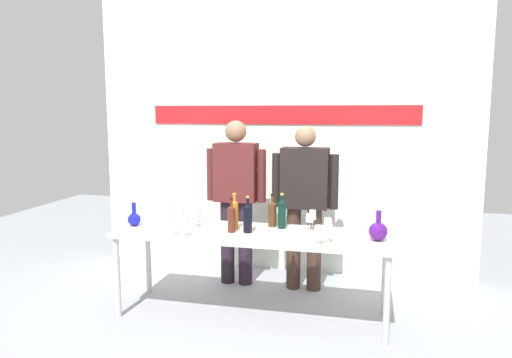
% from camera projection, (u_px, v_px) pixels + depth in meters
% --- Properties ---
extents(ground_plane, '(10.00, 10.00, 0.00)m').
position_uv_depth(ground_plane, '(252.00, 315.00, 4.14)').
color(ground_plane, '#9CA1AA').
extents(back_wall, '(4.13, 0.11, 3.00)m').
position_uv_depth(back_wall, '(281.00, 134.00, 5.20)').
color(back_wall, white).
rests_on(back_wall, ground).
extents(display_table, '(2.33, 0.68, 0.74)m').
position_uv_depth(display_table, '(252.00, 238.00, 4.04)').
color(display_table, beige).
rests_on(display_table, ground).
extents(decanter_blue_left, '(0.11, 0.11, 0.21)m').
position_uv_depth(decanter_blue_left, '(134.00, 219.00, 4.24)').
color(decanter_blue_left, '#151CBD').
rests_on(decanter_blue_left, display_table).
extents(decanter_blue_right, '(0.15, 0.15, 0.24)m').
position_uv_depth(decanter_blue_right, '(378.00, 231.00, 3.75)').
color(decanter_blue_right, '#511684').
rests_on(decanter_blue_right, display_table).
extents(presenter_left, '(0.61, 0.22, 1.66)m').
position_uv_depth(presenter_left, '(236.00, 192.00, 4.79)').
color(presenter_left, '#271B28').
rests_on(presenter_left, ground).
extents(presenter_right, '(0.64, 0.22, 1.61)m').
position_uv_depth(presenter_right, '(305.00, 197.00, 4.63)').
color(presenter_right, '#402D22').
rests_on(presenter_right, ground).
extents(wine_bottle_0, '(0.06, 0.06, 0.30)m').
position_uv_depth(wine_bottle_0, '(231.00, 218.00, 4.00)').
color(wine_bottle_0, '#552417').
rests_on(wine_bottle_0, display_table).
extents(wine_bottle_1, '(0.07, 0.07, 0.29)m').
position_uv_depth(wine_bottle_1, '(272.00, 213.00, 4.21)').
color(wine_bottle_1, '#4C3119').
rests_on(wine_bottle_1, display_table).
extents(wine_bottle_2, '(0.07, 0.07, 0.31)m').
position_uv_depth(wine_bottle_2, '(235.00, 213.00, 4.12)').
color(wine_bottle_2, orange).
rests_on(wine_bottle_2, display_table).
extents(wine_bottle_3, '(0.07, 0.07, 0.31)m').
position_uv_depth(wine_bottle_3, '(282.00, 213.00, 4.14)').
color(wine_bottle_3, black).
rests_on(wine_bottle_3, display_table).
extents(wine_bottle_4, '(0.07, 0.07, 0.31)m').
position_uv_depth(wine_bottle_4, '(248.00, 217.00, 4.00)').
color(wine_bottle_4, black).
rests_on(wine_bottle_4, display_table).
extents(wine_glass_left_0, '(0.06, 0.06, 0.14)m').
position_uv_depth(wine_glass_left_0, '(172.00, 223.00, 3.93)').
color(wine_glass_left_0, white).
rests_on(wine_glass_left_0, display_table).
extents(wine_glass_left_1, '(0.07, 0.07, 0.15)m').
position_uv_depth(wine_glass_left_1, '(195.00, 216.00, 4.17)').
color(wine_glass_left_1, white).
rests_on(wine_glass_left_1, display_table).
extents(wine_glass_left_2, '(0.07, 0.07, 0.15)m').
position_uv_depth(wine_glass_left_2, '(180.00, 212.00, 4.28)').
color(wine_glass_left_2, white).
rests_on(wine_glass_left_2, display_table).
extents(wine_glass_left_3, '(0.07, 0.07, 0.16)m').
position_uv_depth(wine_glass_left_3, '(183.00, 223.00, 3.86)').
color(wine_glass_left_3, white).
rests_on(wine_glass_left_3, display_table).
extents(wine_glass_left_4, '(0.06, 0.06, 0.13)m').
position_uv_depth(wine_glass_left_4, '(197.00, 213.00, 4.32)').
color(wine_glass_left_4, white).
rests_on(wine_glass_left_4, display_table).
extents(wine_glass_left_5, '(0.07, 0.07, 0.14)m').
position_uv_depth(wine_glass_left_5, '(166.00, 210.00, 4.45)').
color(wine_glass_left_5, white).
rests_on(wine_glass_left_5, display_table).
extents(wine_glass_right_0, '(0.07, 0.07, 0.15)m').
position_uv_depth(wine_glass_right_0, '(328.00, 229.00, 3.67)').
color(wine_glass_right_0, white).
rests_on(wine_glass_right_0, display_table).
extents(wine_glass_right_1, '(0.06, 0.06, 0.16)m').
position_uv_depth(wine_glass_right_1, '(313.00, 215.00, 4.15)').
color(wine_glass_right_1, white).
rests_on(wine_glass_right_1, display_table).
extents(wine_glass_right_2, '(0.07, 0.07, 0.15)m').
position_uv_depth(wine_glass_right_2, '(319.00, 231.00, 3.62)').
color(wine_glass_right_2, white).
rests_on(wine_glass_right_2, display_table).
extents(wine_glass_right_3, '(0.07, 0.07, 0.13)m').
position_uv_depth(wine_glass_right_3, '(328.00, 222.00, 3.98)').
color(wine_glass_right_3, white).
rests_on(wine_glass_right_3, display_table).
extents(wine_glass_right_4, '(0.07, 0.07, 0.15)m').
position_uv_depth(wine_glass_right_4, '(310.00, 218.00, 4.05)').
color(wine_glass_right_4, white).
rests_on(wine_glass_right_4, display_table).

